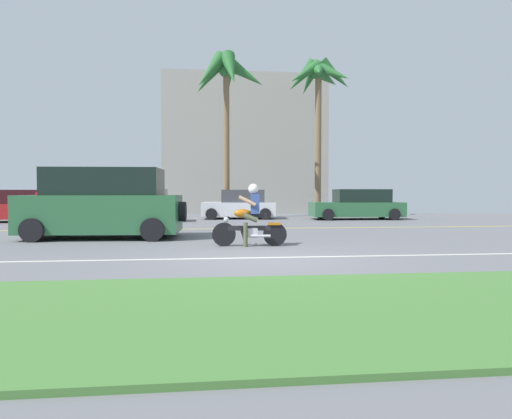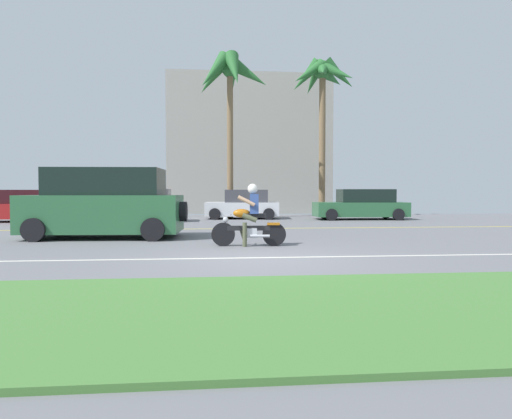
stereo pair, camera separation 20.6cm
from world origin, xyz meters
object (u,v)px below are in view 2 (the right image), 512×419
at_px(parked_car_0, 22,207).
at_px(palm_tree_1, 323,82).
at_px(parked_car_3, 362,205).
at_px(motorcyclist_distant, 41,212).
at_px(parked_car_1, 139,206).
at_px(parked_car_2, 243,205).
at_px(palm_tree_0, 229,81).
at_px(suv_nearby, 105,204).
at_px(motorcyclist, 249,220).

distance_m(parked_car_0, palm_tree_1, 16.37).
height_order(parked_car_3, palm_tree_1, palm_tree_1).
distance_m(parked_car_3, motorcyclist_distant, 14.28).
height_order(parked_car_0, parked_car_1, parked_car_1).
bearing_deg(parked_car_3, parked_car_1, -177.25).
bearing_deg(parked_car_0, parked_car_1, -2.42).
xyz_separation_m(parked_car_3, motorcyclist_distant, (-13.88, -3.33, -0.12)).
distance_m(parked_car_0, parked_car_2, 10.16).
bearing_deg(palm_tree_0, parked_car_3, -15.22).
bearing_deg(parked_car_3, parked_car_0, -178.95).
height_order(suv_nearby, parked_car_3, suv_nearby).
relative_size(parked_car_2, palm_tree_0, 0.45).
xyz_separation_m(motorcyclist, parked_car_3, (6.38, 10.59, 0.04)).
height_order(palm_tree_0, motorcyclist_distant, palm_tree_0).
distance_m(suv_nearby, parked_car_0, 9.52).
height_order(parked_car_2, palm_tree_0, palm_tree_0).
bearing_deg(motorcyclist, suv_nearby, 148.51).
xyz_separation_m(parked_car_0, motorcyclist_distant, (1.88, -3.04, -0.10)).
bearing_deg(motorcyclist_distant, suv_nearby, -53.94).
bearing_deg(palm_tree_1, palm_tree_0, -165.09).
bearing_deg(parked_car_1, palm_tree_0, 28.27).
distance_m(parked_car_1, parked_car_2, 5.18).
relative_size(suv_nearby, parked_car_1, 1.10).
xyz_separation_m(motorcyclist, motorcyclist_distant, (-7.50, 7.26, -0.08)).
distance_m(parked_car_1, motorcyclist_distant, 4.33).
distance_m(palm_tree_0, palm_tree_1, 5.40).
height_order(parked_car_0, palm_tree_0, palm_tree_0).
xyz_separation_m(parked_car_0, parked_car_1, (5.16, -0.22, 0.02)).
bearing_deg(motorcyclist_distant, palm_tree_1, 27.01).
bearing_deg(palm_tree_1, motorcyclist, -110.65).
relative_size(motorcyclist, parked_car_0, 0.42).
distance_m(parked_car_0, parked_car_1, 5.16).
distance_m(suv_nearby, palm_tree_1, 15.87).
relative_size(parked_car_1, motorcyclist_distant, 3.12).
height_order(parked_car_0, palm_tree_1, palm_tree_1).
relative_size(suv_nearby, parked_car_3, 1.04).
height_order(palm_tree_0, palm_tree_1, palm_tree_1).
relative_size(palm_tree_0, motorcyclist_distant, 6.20).
xyz_separation_m(parked_car_2, palm_tree_1, (4.50, 1.94, 6.68)).
xyz_separation_m(suv_nearby, parked_car_2, (4.67, 9.33, -0.29)).
relative_size(parked_car_0, parked_car_3, 0.97).
bearing_deg(motorcyclist_distant, parked_car_3, 13.49).
distance_m(parked_car_2, parked_car_3, 5.83).
relative_size(parked_car_0, motorcyclist_distant, 3.22).
bearing_deg(palm_tree_0, palm_tree_1, 14.91).
xyz_separation_m(parked_car_1, palm_tree_1, (9.39, 3.64, 6.67)).
xyz_separation_m(parked_car_1, parked_car_3, (10.60, 0.51, -0.00)).
distance_m(parked_car_1, palm_tree_0, 7.89).
relative_size(parked_car_2, palm_tree_1, 0.43).
xyz_separation_m(palm_tree_0, motorcyclist_distant, (-7.47, -5.07, -6.42)).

